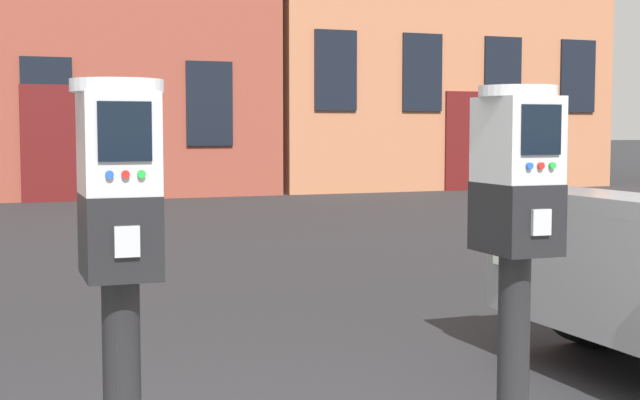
# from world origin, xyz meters

# --- Properties ---
(parking_meter_near_kerb) EXTENTS (0.22, 0.25, 1.30)m
(parking_meter_near_kerb) POSITION_xyz_m (-0.76, -0.34, 1.04)
(parking_meter_near_kerb) COLOR black
(parking_meter_near_kerb) RESTS_ON sidewalk_slab
(parking_meter_twin_adjacent) EXTENTS (0.22, 0.25, 1.30)m
(parking_meter_twin_adjacent) POSITION_xyz_m (0.33, -0.34, 1.04)
(parking_meter_twin_adjacent) COLOR black
(parking_meter_twin_adjacent) RESTS_ON sidewalk_slab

